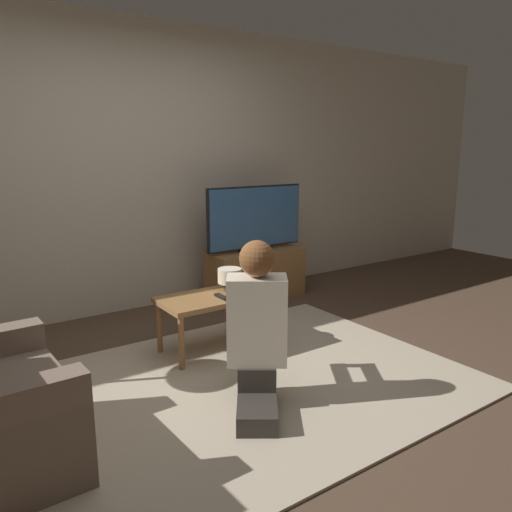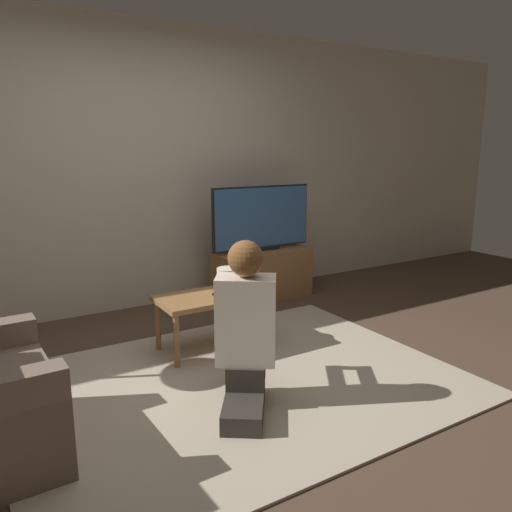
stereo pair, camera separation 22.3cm
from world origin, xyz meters
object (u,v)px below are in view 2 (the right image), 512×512
object	(u,v)px
tv	(262,218)
table_lamp	(229,277)
person_kneeling	(246,325)
coffee_table	(213,301)

from	to	relation	value
tv	table_lamp	xyz separation A→B (m)	(-0.85, -0.88, -0.28)
tv	person_kneeling	size ratio (longest dim) A/B	1.10
coffee_table	table_lamp	distance (m)	0.23
person_kneeling	table_lamp	distance (m)	0.95
tv	person_kneeling	xyz separation A→B (m)	(-1.21, -1.76, -0.31)
coffee_table	person_kneeling	bearing A→B (deg)	-103.91
tv	person_kneeling	bearing A→B (deg)	-124.52
tv	coffee_table	world-z (taller)	tv
tv	table_lamp	distance (m)	1.25
table_lamp	person_kneeling	bearing A→B (deg)	-112.54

